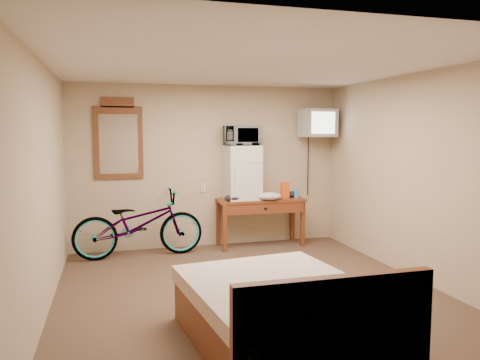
{
  "coord_description": "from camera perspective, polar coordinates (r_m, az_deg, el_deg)",
  "views": [
    {
      "loc": [
        -1.46,
        -4.84,
        1.81
      ],
      "look_at": [
        0.12,
        0.83,
        1.18
      ],
      "focal_mm": 35.0,
      "sensor_mm": 36.0,
      "label": 1
    }
  ],
  "objects": [
    {
      "name": "bicycle",
      "position": [
        6.86,
        -12.24,
        -5.23
      ],
      "size": [
        1.87,
        0.74,
        0.96
      ],
      "primitive_type": "imported",
      "rotation": [
        0.0,
        0.0,
        1.63
      ],
      "color": "black",
      "rests_on": "floor"
    },
    {
      "name": "cloth_cream",
      "position": [
        7.17,
        3.59,
        -1.97
      ],
      "size": [
        0.39,
        0.3,
        0.12
      ],
      "primitive_type": "ellipsoid",
      "color": "beige",
      "rests_on": "desk"
    },
    {
      "name": "room",
      "position": [
        5.09,
        1.26,
        -0.25
      ],
      "size": [
        4.6,
        4.64,
        2.5
      ],
      "color": "#4C3526",
      "rests_on": "ground"
    },
    {
      "name": "cloth_dark_a",
      "position": [
        7.04,
        -0.86,
        -2.19
      ],
      "size": [
        0.26,
        0.2,
        0.1
      ],
      "primitive_type": "ellipsoid",
      "color": "black",
      "rests_on": "desk"
    },
    {
      "name": "wall_mirror",
      "position": [
        7.12,
        -14.6,
        4.79
      ],
      "size": [
        0.7,
        0.04,
        1.19
      ],
      "color": "brown",
      "rests_on": "room"
    },
    {
      "name": "microwave",
      "position": [
        7.18,
        0.25,
        5.45
      ],
      "size": [
        0.58,
        0.41,
        0.3
      ],
      "primitive_type": "imported",
      "rotation": [
        0.0,
        0.0,
        -0.08
      ],
      "color": "silver",
      "rests_on": "mini_fridge"
    },
    {
      "name": "crt_television",
      "position": [
        7.56,
        9.42,
        6.87
      ],
      "size": [
        0.56,
        0.62,
        0.44
      ],
      "color": "black",
      "rests_on": "room"
    },
    {
      "name": "mini_fridge",
      "position": [
        7.2,
        0.25,
        0.93
      ],
      "size": [
        0.53,
        0.51,
        0.83
      ],
      "color": "silver",
      "rests_on": "desk"
    },
    {
      "name": "desk",
      "position": [
        7.29,
        2.59,
        -3.25
      ],
      "size": [
        1.37,
        0.57,
        0.75
      ],
      "color": "brown",
      "rests_on": "floor"
    },
    {
      "name": "bed",
      "position": [
        4.01,
        5.52,
        -16.13
      ],
      "size": [
        1.62,
        2.02,
        0.9
      ],
      "color": "brown",
      "rests_on": "floor"
    },
    {
      "name": "cloth_dark_b",
      "position": [
        7.51,
        6.31,
        -1.73
      ],
      "size": [
        0.21,
        0.17,
        0.09
      ],
      "primitive_type": "ellipsoid",
      "color": "black",
      "rests_on": "desk"
    },
    {
      "name": "snack_bag",
      "position": [
        7.37,
        5.49,
        -1.23
      ],
      "size": [
        0.14,
        0.09,
        0.25
      ],
      "primitive_type": "cube",
      "rotation": [
        0.0,
        0.0,
        0.14
      ],
      "color": "#DE5613",
      "rests_on": "desk"
    },
    {
      "name": "blue_cup",
      "position": [
        7.41,
        6.9,
        -1.7
      ],
      "size": [
        0.07,
        0.07,
        0.13
      ],
      "primitive_type": "cylinder",
      "color": "#3E89D3",
      "rests_on": "desk"
    }
  ]
}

